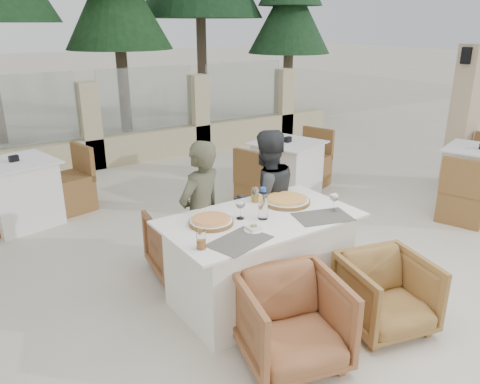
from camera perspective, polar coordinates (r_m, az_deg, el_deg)
ground at (r=4.14m, az=4.01°, el=-13.24°), size 80.00×80.00×0.00m
sand_patch at (r=17.00m, az=-26.91°, el=10.14°), size 30.00×16.00×0.01m
perimeter_wall_far at (r=7.95m, az=-17.85°, el=8.35°), size 10.00×0.34×1.60m
lantern_pillar at (r=7.48m, az=25.60°, el=8.25°), size 0.34×0.34×2.00m
pine_centre at (r=10.57m, az=-14.73°, el=20.57°), size 2.20×2.20×5.00m
pine_far_right at (r=11.98m, az=6.05°, el=19.72°), size 1.98×1.98×4.50m
dining_table at (r=3.98m, az=2.45°, el=-8.21°), size 1.60×0.90×0.77m
placemat_near_left at (r=3.40m, az=-0.04°, el=-6.01°), size 0.51×0.41×0.00m
placemat_near_right at (r=3.88m, az=10.05°, el=-3.00°), size 0.52×0.42×0.00m
pizza_left at (r=3.69m, az=-3.54°, el=-3.58°), size 0.37×0.37×0.05m
pizza_right at (r=4.12m, az=5.67°, el=-0.98°), size 0.42×0.42×0.05m
water_bottle at (r=3.74m, az=2.84°, el=-1.39°), size 0.09×0.09×0.27m
wine_glass_centre at (r=3.75m, az=0.04°, el=-1.97°), size 0.09×0.09×0.18m
wine_glass_corner at (r=3.98m, az=11.38°, el=-1.06°), size 0.09×0.09×0.18m
beer_glass_left at (r=3.29m, az=-4.78°, el=-5.81°), size 0.09×0.09×0.13m
beer_glass_right at (r=4.12m, az=1.88°, el=-0.36°), size 0.08×0.08×0.13m
olive_dish at (r=3.57m, az=1.66°, el=-4.38°), size 0.14×0.14×0.04m
armchair_far_left at (r=4.48m, az=-6.71°, el=-6.18°), size 0.72×0.74×0.60m
armchair_far_right at (r=4.66m, az=3.35°, el=-5.41°), size 0.61×0.63×0.54m
armchair_near_left at (r=3.37m, az=6.32°, el=-15.40°), size 0.84×0.86×0.64m
armchair_near_right at (r=3.86m, az=17.38°, el=-11.74°), size 0.76×0.78×0.58m
diner_left at (r=4.11m, az=-4.81°, el=-2.88°), size 0.57×0.47×1.35m
diner_right at (r=4.45m, az=3.16°, el=-0.98°), size 0.69×0.56×1.36m
bg_table_a at (r=6.06m, az=-25.28°, el=-0.12°), size 1.77×1.13×0.77m
bg_table_b at (r=6.39m, az=5.74°, el=2.72°), size 1.81×1.28×0.77m
bg_table_c at (r=6.75m, az=26.89°, el=1.55°), size 1.82×1.30×0.77m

